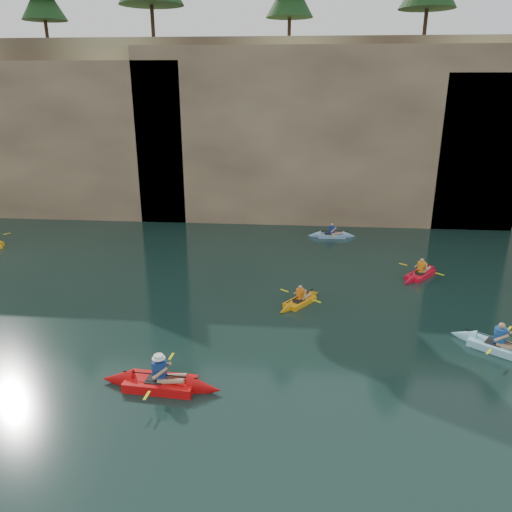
# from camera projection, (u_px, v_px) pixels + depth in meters

# --- Properties ---
(ground) EXTENTS (160.00, 160.00, 0.00)m
(ground) POSITION_uv_depth(u_px,v_px,m) (269.00, 456.00, 12.70)
(ground) COLOR black
(ground) RESTS_ON ground
(cliff) EXTENTS (70.00, 16.00, 12.00)m
(cliff) POSITION_uv_depth(u_px,v_px,m) (295.00, 121.00, 38.86)
(cliff) COLOR tan
(cliff) RESTS_ON ground
(cliff_slab_center) EXTENTS (24.00, 2.40, 11.40)m
(cliff_slab_center) POSITION_uv_depth(u_px,v_px,m) (324.00, 135.00, 31.84)
(cliff_slab_center) COLOR tan
(cliff_slab_center) RESTS_ON ground
(sea_cave_west) EXTENTS (4.50, 1.00, 4.00)m
(sea_cave_west) POSITION_uv_depth(u_px,v_px,m) (28.00, 189.00, 34.16)
(sea_cave_west) COLOR black
(sea_cave_west) RESTS_ON ground
(sea_cave_center) EXTENTS (3.50, 1.00, 3.20)m
(sea_cave_center) POSITION_uv_depth(u_px,v_px,m) (231.00, 198.00, 33.11)
(sea_cave_center) COLOR black
(sea_cave_center) RESTS_ON ground
(sea_cave_east) EXTENTS (5.00, 1.00, 4.50)m
(sea_cave_east) POSITION_uv_depth(u_px,v_px,m) (449.00, 193.00, 31.71)
(sea_cave_east) COLOR black
(sea_cave_east) RESTS_ON ground
(main_kayaker) EXTENTS (3.91, 2.59, 1.44)m
(main_kayaker) POSITION_uv_depth(u_px,v_px,m) (160.00, 383.00, 15.43)
(main_kayaker) COLOR red
(main_kayaker) RESTS_ON ground
(kayaker_orange) EXTENTS (2.15, 2.64, 1.06)m
(kayaker_orange) POSITION_uv_depth(u_px,v_px,m) (300.00, 301.00, 21.27)
(kayaker_orange) COLOR orange
(kayaker_orange) RESTS_ON ground
(kayaker_ltblue_near) EXTENTS (3.21, 2.68, 1.35)m
(kayaker_ltblue_near) POSITION_uv_depth(u_px,v_px,m) (498.00, 346.00, 17.58)
(kayaker_ltblue_near) COLOR #98E3FF
(kayaker_ltblue_near) RESTS_ON ground
(kayaker_red_far) EXTENTS (2.57, 2.93, 1.17)m
(kayaker_red_far) POSITION_uv_depth(u_px,v_px,m) (420.00, 274.00, 24.19)
(kayaker_red_far) COLOR red
(kayaker_red_far) RESTS_ON ground
(kayaker_ltblue_mid) EXTENTS (2.91, 2.19, 1.09)m
(kayaker_ltblue_mid) POSITION_uv_depth(u_px,v_px,m) (332.00, 235.00, 30.27)
(kayaker_ltblue_mid) COLOR #7DA4D2
(kayaker_ltblue_mid) RESTS_ON ground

